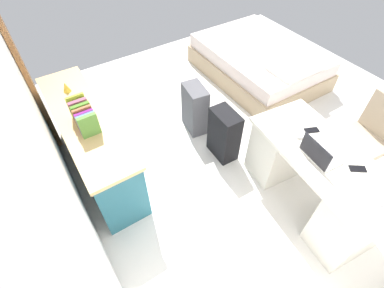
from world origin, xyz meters
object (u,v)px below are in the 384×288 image
object	(u,v)px
cell_phone_near_laptop	(358,169)
cell_phone_by_mouse	(312,130)
figurine_small	(66,87)
laptop	(319,154)
desk	(314,179)
bed	(259,62)
credenza	(92,143)
office_chair	(363,143)
computer_mouse	(301,136)
suitcase_spare_grey	(195,109)
suitcase_black	(224,134)

from	to	relation	value
cell_phone_near_laptop	cell_phone_by_mouse	distance (m)	0.53
figurine_small	cell_phone_near_laptop	bearing A→B (deg)	-143.25
laptop	cell_phone_by_mouse	xyz separation A→B (m)	(0.26, -0.22, -0.04)
desk	bed	xyz separation A→B (m)	(2.02, -1.14, -0.14)
desk	credenza	world-z (taller)	credenza
office_chair	computer_mouse	distance (m)	0.91
laptop	cell_phone_near_laptop	xyz separation A→B (m)	(-0.27, -0.19, -0.04)
credenza	suitcase_spare_grey	distance (m)	1.29
suitcase_black	suitcase_spare_grey	bearing A→B (deg)	5.33
suitcase_spare_grey	suitcase_black	bearing A→B (deg)	-168.35
office_chair	laptop	xyz separation A→B (m)	(0.00, 0.88, 0.37)
cell_phone_by_mouse	suitcase_spare_grey	bearing A→B (deg)	43.97
suitcase_black	suitcase_spare_grey	distance (m)	0.56
cell_phone_by_mouse	figurine_small	distance (m)	2.53
office_chair	credenza	bearing A→B (deg)	56.77
credenza	suitcase_black	world-z (taller)	credenza
credenza	suitcase_spare_grey	bearing A→B (deg)	-92.18
desk	suitcase_black	distance (m)	1.06
bed	office_chair	bearing A→B (deg)	169.92
laptop	cell_phone_near_laptop	size ratio (longest dim) A/B	2.45
bed	suitcase_black	world-z (taller)	suitcase_black
desk	laptop	world-z (taller)	laptop
computer_mouse	office_chair	bearing A→B (deg)	-101.08
cell_phone_by_mouse	office_chair	bearing A→B (deg)	-88.32
bed	laptop	world-z (taller)	laptop
laptop	desk	bearing A→B (deg)	-110.88
suitcase_spare_grey	computer_mouse	size ratio (longest dim) A/B	6.30
credenza	cell_phone_by_mouse	world-z (taller)	credenza
cell_phone_by_mouse	credenza	bearing A→B (deg)	76.48
suitcase_black	cell_phone_by_mouse	xyz separation A→B (m)	(-0.72, -0.45, 0.43)
cell_phone_near_laptop	office_chair	bearing A→B (deg)	-32.71
suitcase_black	figurine_small	bearing A→B (deg)	52.91
office_chair	suitcase_black	world-z (taller)	office_chair
office_chair	cell_phone_near_laptop	bearing A→B (deg)	111.15
office_chair	credenza	xyz separation A→B (m)	(1.59, 2.42, -0.03)
computer_mouse	suitcase_black	bearing A→B (deg)	29.05
laptop	computer_mouse	xyz separation A→B (m)	(0.25, -0.07, -0.03)
laptop	computer_mouse	world-z (taller)	laptop
desk	suitcase_spare_grey	xyz separation A→B (m)	(1.57, 0.35, -0.07)
suitcase_black	figurine_small	world-z (taller)	figurine_small
desk	cell_phone_by_mouse	xyz separation A→B (m)	(0.29, -0.13, 0.36)
cell_phone_by_mouse	computer_mouse	bearing A→B (deg)	114.22
cell_phone_near_laptop	figurine_small	size ratio (longest dim) A/B	1.24
suitcase_spare_grey	laptop	bearing A→B (deg)	-161.93
desk	figurine_small	distance (m)	2.69
office_chair	figurine_small	world-z (taller)	office_chair
desk	suitcase_spare_grey	size ratio (longest dim) A/B	2.39
computer_mouse	figurine_small	size ratio (longest dim) A/B	0.91
cell_phone_by_mouse	figurine_small	xyz separation A→B (m)	(1.80, 1.77, 0.09)
credenza	computer_mouse	distance (m)	2.12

